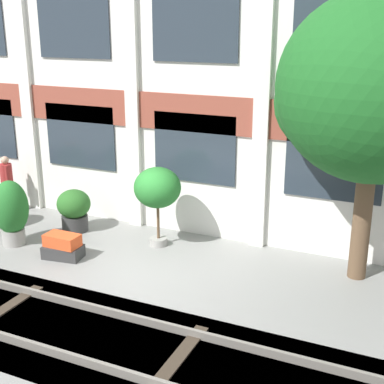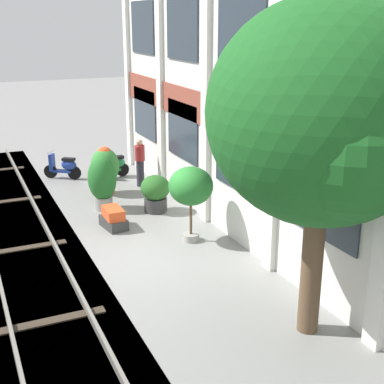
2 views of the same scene
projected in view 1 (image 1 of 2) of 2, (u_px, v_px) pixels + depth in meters
name	position (u px, v px, depth m)	size (l,w,h in m)	color
ground_plane	(146.00, 274.00, 11.53)	(80.00, 80.00, 0.00)	gray
apartment_facade	(199.00, 80.00, 12.76)	(17.17, 0.64, 7.74)	silver
rail_tracks	(78.00, 339.00, 9.42)	(24.81, 2.80, 0.43)	#4C473F
broadleaf_tree	(375.00, 93.00, 10.25)	(4.02, 3.83, 5.86)	brown
potted_plant_square_trough	(63.00, 247.00, 12.26)	(0.95, 0.62, 0.57)	#333333
potted_plant_stone_basin	(74.00, 209.00, 13.77)	(0.86, 0.86, 1.10)	#333333
potted_plant_fluted_column	(11.00, 211.00, 12.83)	(0.84, 0.84, 1.61)	gray
potted_plant_terracotta_small	(157.00, 189.00, 12.60)	(1.12, 1.12, 1.95)	gray
resident_by_doorway	(7.00, 182.00, 15.06)	(0.42, 0.38, 1.63)	#282833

